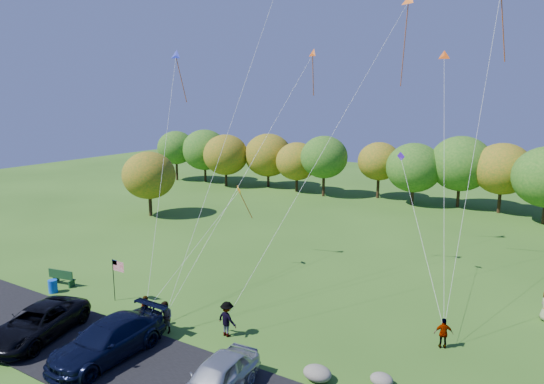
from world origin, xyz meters
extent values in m
plane|color=#2E5919|center=(0.00, 0.00, 0.00)|extent=(140.00, 140.00, 0.00)
cube|color=black|center=(0.00, -4.00, 0.03)|extent=(44.00, 6.00, 0.06)
cylinder|color=#352213|center=(-34.77, 39.01, 1.40)|extent=(0.36, 0.36, 2.80)
ellipsoid|color=#385E17|center=(-34.77, 39.01, 5.06)|extent=(6.96, 6.96, 6.26)
cylinder|color=#352213|center=(-29.82, 38.46, 1.14)|extent=(0.36, 0.36, 2.29)
ellipsoid|color=#1F5B18|center=(-29.82, 38.46, 4.46)|extent=(6.69, 6.69, 6.02)
cylinder|color=#352213|center=(-25.41, 36.52, 1.17)|extent=(0.36, 0.36, 2.33)
ellipsoid|color=#1F5B18|center=(-25.41, 36.52, 4.58)|extent=(6.91, 6.91, 6.22)
cylinder|color=#352213|center=(-19.70, 39.86, 1.13)|extent=(0.36, 0.36, 2.25)
ellipsoid|color=#1F5B18|center=(-19.70, 39.86, 4.58)|extent=(7.17, 7.17, 6.45)
cylinder|color=#352213|center=(-15.12, 39.63, 1.36)|extent=(0.36, 0.36, 2.72)
ellipsoid|color=#385E17|center=(-15.12, 39.63, 4.55)|extent=(5.61, 5.61, 5.05)
cylinder|color=#352213|center=(-9.30, 39.27, 1.58)|extent=(0.36, 0.36, 3.16)
ellipsoid|color=#385E17|center=(-9.30, 39.27, 5.15)|extent=(6.14, 6.14, 5.52)
cylinder|color=#352213|center=(-4.79, 38.15, 1.11)|extent=(0.36, 0.36, 2.22)
ellipsoid|color=#385E17|center=(-4.79, 38.15, 4.25)|extent=(6.26, 6.26, 5.63)
cylinder|color=#352213|center=(0.29, 39.88, 1.39)|extent=(0.36, 0.36, 2.78)
ellipsoid|color=#1F5B18|center=(0.29, 39.88, 4.88)|extent=(6.48, 6.48, 5.83)
cylinder|color=#352213|center=(5.37, 36.33, 1.28)|extent=(0.36, 0.36, 2.55)
ellipsoid|color=#385E17|center=(5.37, 36.33, 4.30)|extent=(5.39, 5.39, 4.85)
cylinder|color=#352213|center=(10.54, 36.34, 1.15)|extent=(0.36, 0.36, 2.30)
ellipsoid|color=#385E17|center=(10.54, 36.34, 4.03)|extent=(5.32, 5.32, 4.78)
cylinder|color=#352213|center=(-22.00, 18.00, 1.30)|extent=(0.36, 0.36, 2.60)
ellipsoid|color=#385E17|center=(-22.00, 18.00, 4.42)|extent=(5.60, 5.60, 5.04)
imported|color=black|center=(-7.34, -4.63, 0.88)|extent=(4.22, 6.44, 1.65)
imported|color=black|center=(-2.57, -4.01, 0.96)|extent=(2.58, 6.25, 1.81)
imported|color=#B5BBC0|center=(3.89, -3.69, 0.89)|extent=(2.26, 4.96, 1.65)
imported|color=#4C4C59|center=(-3.36, -0.74, 0.92)|extent=(0.79, 0.67, 1.84)
imported|color=#4C4C59|center=(-2.05, -0.57, 0.88)|extent=(0.96, 0.80, 1.76)
imported|color=#4C4C59|center=(1.01, 0.87, 0.96)|extent=(1.34, 0.90, 1.92)
imported|color=#4C4C59|center=(11.17, 5.60, 0.80)|extent=(1.02, 0.73, 1.60)
cube|color=#14391C|center=(-12.81, 0.82, 0.47)|extent=(1.99, 0.51, 0.07)
cube|color=#14391C|center=(-12.81, 0.62, 0.80)|extent=(1.98, 0.45, 0.61)
cube|color=#14391C|center=(-13.65, 0.82, 0.23)|extent=(0.18, 0.51, 0.47)
cube|color=#14391C|center=(-11.98, 0.82, 0.23)|extent=(0.18, 0.51, 0.47)
cylinder|color=blue|center=(-12.23, -0.40, 0.43)|extent=(0.57, 0.57, 0.86)
cylinder|color=black|center=(-7.77, 0.85, 1.37)|extent=(0.05, 0.05, 2.73)
cube|color=red|center=(-7.28, 0.85, 2.35)|extent=(0.98, 0.66, 0.02)
cube|color=navy|center=(-7.58, 0.86, 2.55)|extent=(0.39, 0.02, 0.31)
ellipsoid|color=gray|center=(6.98, -0.34, 0.33)|extent=(1.34, 1.05, 0.67)
ellipsoid|color=gray|center=(9.59, 0.80, 0.27)|extent=(1.03, 0.86, 0.54)
cone|color=orange|center=(5.81, 14.58, 18.76)|extent=(1.23, 0.92, 1.02)
cone|color=#111DB0|center=(-7.94, 7.44, 15.38)|extent=(0.87, 0.50, 0.78)
cone|color=#F4530F|center=(8.21, 14.93, 15.19)|extent=(0.92, 0.64, 0.76)
cube|color=orange|center=(-4.22, 9.43, 6.04)|extent=(0.60, 0.47, 0.70)
cube|color=#4F16DC|center=(6.08, 13.80, 8.68)|extent=(0.60, 0.27, 0.62)
cone|color=#D34E0E|center=(0.67, 11.11, 15.39)|extent=(0.75, 0.48, 0.69)
camera|label=1|loc=(15.63, -18.35, 12.61)|focal=32.00mm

